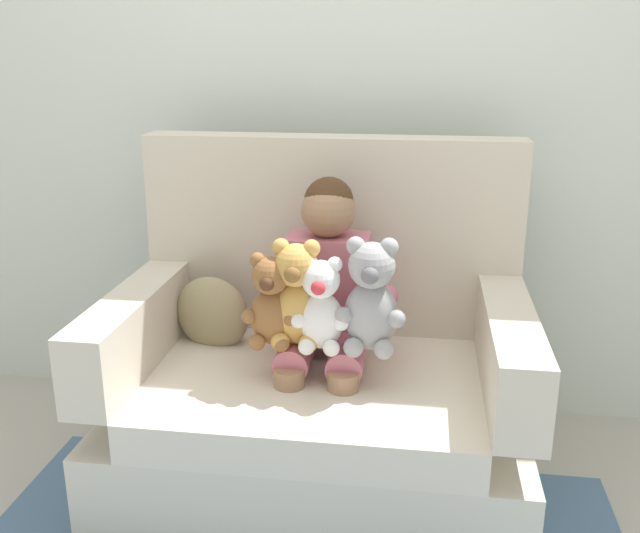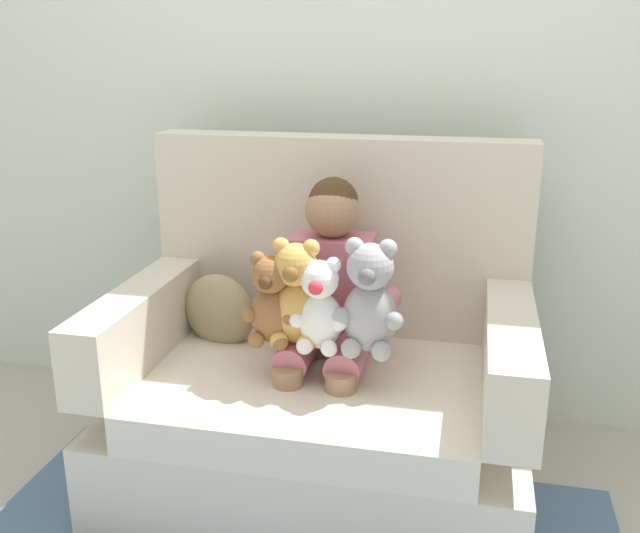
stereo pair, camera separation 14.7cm
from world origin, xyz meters
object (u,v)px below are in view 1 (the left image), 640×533
plush_honey (296,297)px  plush_white (321,307)px  plush_grey (371,299)px  throw_pillow (212,314)px  plush_brown (271,303)px  armchair (320,382)px  seated_child (325,298)px

plush_honey → plush_white: plush_honey is taller
plush_grey → throw_pillow: 0.62m
plush_white → plush_brown: bearing=-178.5°
armchair → throw_pillow: armchair is taller
seated_child → throw_pillow: (-0.40, 0.09, -0.11)m
plush_grey → plush_white: bearing=-174.0°
plush_honey → plush_white: (0.08, -0.02, -0.02)m
seated_child → throw_pillow: 0.42m
plush_honey → armchair: bearing=89.8°
plush_honey → plush_brown: (-0.07, -0.01, -0.02)m
plush_brown → seated_child: bearing=38.2°
seated_child → plush_brown: (-0.14, -0.15, 0.03)m
plush_grey → plush_white: size_ratio=1.21×
plush_honey → plush_brown: bearing=-149.5°
armchair → plush_white: 0.36m
armchair → seated_child: size_ratio=1.55×
plush_grey → plush_white: 0.15m
plush_honey → plush_white: bearing=3.7°
plush_honey → throw_pillow: 0.43m
seated_child → throw_pillow: size_ratio=3.17×
plush_white → throw_pillow: bearing=153.5°
plush_white → throw_pillow: plush_white is taller
seated_child → plush_brown: bearing=-140.9°
armchair → seated_child: (0.02, 0.00, 0.29)m
throw_pillow → plush_honey: bearing=-34.9°
seated_child → plush_white: seated_child is taller
armchair → seated_child: bearing=13.7°
armchair → plush_honey: (-0.05, -0.13, 0.34)m
throw_pillow → seated_child: bearing=-13.4°
plush_honey → plush_white: size_ratio=1.15×
plush_honey → plush_grey: (0.22, -0.01, 0.01)m
plush_honey → throw_pillow: (-0.33, 0.23, -0.16)m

